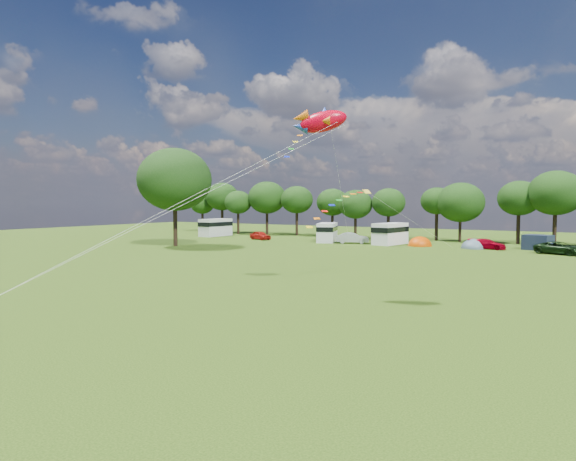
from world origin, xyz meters
The scene contains 16 objects.
ground_plane centered at (0.00, 0.00, 0.00)m, with size 180.00×180.00×0.00m, color #173208.
tree_line centered at (5.30, 54.99, 6.35)m, with size 102.98×10.98×10.27m.
big_tree centered at (-30.00, 28.00, 9.02)m, with size 10.00×10.00×13.28m.
car_a centered at (-26.47, 43.28, 0.69)m, with size 1.62×4.11×1.37m, color #AD1710.
car_b centered at (-11.03, 44.39, 0.78)m, with size 1.65×4.41×1.56m, color #A1A4A9.
car_c centered at (7.15, 45.17, 0.65)m, with size 1.83×4.35×1.31m, color #990013.
car_d centered at (15.25, 42.77, 0.73)m, with size 2.41×5.32×1.45m, color black.
campervan_a centered at (-37.99, 46.13, 1.64)m, with size 2.89×6.33×3.05m.
campervan_b centered at (-15.39, 44.97, 1.53)m, with size 4.19×6.29×2.85m.
campervan_c centered at (-5.79, 45.68, 1.62)m, with size 3.65×6.51×3.02m.
tent_orange centered at (-1.48, 45.38, 0.02)m, with size 3.28×3.59×2.56m.
tent_greyblue centered at (5.55, 45.37, 0.02)m, with size 3.32×3.63×2.47m.
awning_navy centered at (12.74, 47.22, 0.95)m, with size 3.05×2.48×1.91m, color #182034.
fish_kite centered at (2.90, 6.92, 10.94)m, with size 3.68×2.33×1.94m.
streamer_kite_a centered at (-9.73, 29.31, 14.73)m, with size 3.43×5.63×5.79m.
streamer_kite_c centered at (2.31, 12.08, 5.98)m, with size 3.05×4.91×2.77m.
Camera 1 is at (16.90, -20.01, 5.88)m, focal length 30.00 mm.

